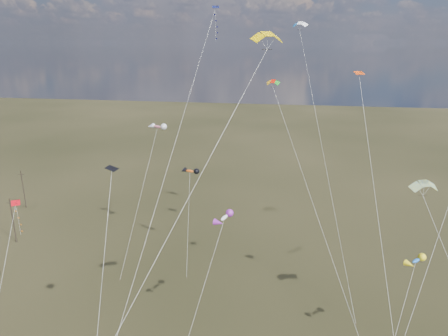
# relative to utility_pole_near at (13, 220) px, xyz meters

# --- Properties ---
(utility_pole_near) EXTENTS (1.40, 0.20, 8.00)m
(utility_pole_near) POSITION_rel_utility_pole_near_xyz_m (0.00, 0.00, 0.00)
(utility_pole_near) COLOR black
(utility_pole_near) RESTS_ON ground
(utility_pole_far) EXTENTS (1.40, 0.20, 8.00)m
(utility_pole_far) POSITION_rel_utility_pole_near_xyz_m (-8.00, 14.00, 0.00)
(utility_pole_far) COLOR black
(utility_pole_far) RESTS_ON ground
(diamond_navy_tall) EXTENTS (6.03, 32.10, 36.91)m
(diamond_navy_tall) POSITION_rel_utility_pole_near_xyz_m (34.82, -5.92, 27.28)
(diamond_navy_tall) COLOR #0F1446
(diamond_navy_tall) RESTS_ON ground
(diamond_black_mid) EXTENTS (2.69, 14.40, 21.70)m
(diamond_black_mid) POSITION_rel_utility_pole_near_xyz_m (29.77, -25.17, 12.25)
(diamond_black_mid) COLOR black
(diamond_black_mid) RESTS_ON ground
(diamond_red_low) EXTENTS (3.82, 13.85, 15.30)m
(diamond_red_low) POSITION_rel_utility_pole_near_xyz_m (14.91, -17.55, 8.45)
(diamond_red_low) COLOR #BA0A14
(diamond_red_low) RESTS_ON ground
(diamond_orange_center) EXTENTS (4.86, 18.76, 29.70)m
(diamond_orange_center) POSITION_rel_utility_pole_near_xyz_m (53.17, -15.62, 16.74)
(diamond_orange_center) COLOR #F2460C
(diamond_orange_center) RESTS_ON ground
(parafoil_yellow) EXTENTS (16.88, 20.91, 33.80)m
(parafoil_yellow) POSITION_rel_utility_pole_near_xyz_m (42.93, -20.95, 28.89)
(parafoil_yellow) COLOR #D6B103
(parafoil_yellow) RESTS_ON ground
(parafoil_blue_white) EXTENTS (9.65, 22.10, 35.89)m
(parafoil_blue_white) POSITION_rel_utility_pole_near_xyz_m (45.86, 9.04, 30.94)
(parafoil_blue_white) COLOR blue
(parafoil_blue_white) RESTS_ON ground
(parafoil_striped) EXTENTS (8.96, 10.74, 19.23)m
(parafoil_striped) POSITION_rel_utility_pole_near_xyz_m (59.30, -12.26, 14.39)
(parafoil_striped) COLOR yellow
(parafoil_striped) RESTS_ON ground
(parafoil_tricolor) EXTENTS (12.99, 20.04, 27.80)m
(parafoil_tricolor) POSITION_rel_utility_pole_near_xyz_m (42.50, 3.82, 22.91)
(parafoil_tricolor) COLOR gold
(parafoil_tricolor) RESTS_ON ground
(novelty_orange_black) EXTENTS (2.92, 8.87, 14.28)m
(novelty_orange_black) POSITION_rel_utility_pole_near_xyz_m (30.25, 2.19, 9.59)
(novelty_orange_black) COLOR #EC5B15
(novelty_orange_black) RESTS_ON ground
(novelty_white_purple) EXTENTS (4.57, 10.86, 15.12)m
(novelty_white_purple) POSITION_rel_utility_pole_near_xyz_m (38.67, -15.87, 10.51)
(novelty_white_purple) COLOR white
(novelty_white_purple) RESTS_ON ground
(novelty_redwhite_stripe) EXTENTS (4.08, 14.33, 20.48)m
(novelty_redwhite_stripe) POSITION_rel_utility_pole_near_xyz_m (24.37, 5.01, 15.74)
(novelty_redwhite_stripe) COLOR red
(novelty_redwhite_stripe) RESTS_ON ground
(novelty_blue_yellow) EXTENTS (5.15, 8.45, 12.23)m
(novelty_blue_yellow) POSITION_rel_utility_pole_near_xyz_m (58.18, -16.54, 7.63)
(novelty_blue_yellow) COLOR blue
(novelty_blue_yellow) RESTS_ON ground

